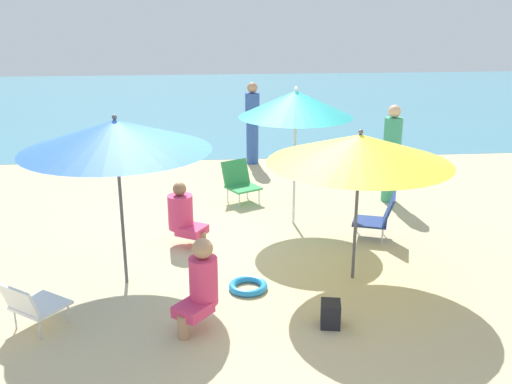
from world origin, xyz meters
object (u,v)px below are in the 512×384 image
(beach_chair_c, at_px, (32,304))
(person_b, at_px, (201,284))
(umbrella_teal, at_px, (296,104))
(beach_chair_b, at_px, (378,216))
(umbrella_blue, at_px, (116,135))
(swim_ring, at_px, (248,286))
(person_d, at_px, (391,153))
(person_c, at_px, (183,214))
(umbrella_yellow, at_px, (360,149))
(beach_chair_a, at_px, (240,181))
(beach_bag, at_px, (330,314))
(person_a, at_px, (252,123))

(beach_chair_c, height_order, person_b, person_b)
(umbrella_teal, xyz_separation_m, beach_chair_b, (1.12, -0.74, -1.53))
(umbrella_blue, height_order, person_b, umbrella_blue)
(umbrella_blue, xyz_separation_m, swim_ring, (1.48, -0.34, -1.81))
(person_d, bearing_deg, umbrella_blue, 42.57)
(person_c, xyz_separation_m, person_d, (3.49, 1.61, 0.40))
(person_c, bearing_deg, umbrella_yellow, 0.67)
(person_c, bearing_deg, beach_chair_a, 95.12)
(umbrella_yellow, distance_m, person_c, 2.76)
(umbrella_blue, bearing_deg, beach_bag, -28.41)
(person_a, xyz_separation_m, person_c, (-1.34, -4.32, -0.43))
(umbrella_yellow, bearing_deg, person_c, 149.13)
(umbrella_blue, relative_size, person_a, 1.27)
(beach_chair_b, xyz_separation_m, person_b, (-2.56, -2.19, 0.15))
(beach_chair_b, xyz_separation_m, person_d, (0.69, 1.67, 0.51))
(beach_chair_b, relative_size, person_d, 0.42)
(umbrella_blue, bearing_deg, person_d, 33.34)
(beach_chair_a, relative_size, person_a, 0.43)
(person_b, xyz_separation_m, person_c, (-0.24, 2.25, -0.05))
(umbrella_yellow, xyz_separation_m, person_b, (-1.89, -0.98, -1.16))
(umbrella_blue, relative_size, person_c, 2.39)
(beach_chair_a, xyz_separation_m, beach_chair_b, (1.89, -1.89, -0.02))
(beach_chair_c, distance_m, person_d, 6.29)
(person_a, bearing_deg, beach_chair_c, 147.23)
(umbrella_blue, relative_size, beach_chair_a, 2.98)
(umbrella_teal, height_order, beach_bag, umbrella_teal)
(beach_chair_c, bearing_deg, person_d, -16.05)
(umbrella_teal, xyz_separation_m, person_c, (-1.68, -0.69, -1.42))
(umbrella_teal, xyz_separation_m, person_b, (-1.43, -2.94, -1.37))
(person_a, bearing_deg, umbrella_blue, 150.53)
(person_a, distance_m, beach_bag, 6.73)
(person_b, bearing_deg, beach_chair_c, -52.48)
(person_a, relative_size, swim_ring, 3.67)
(umbrella_yellow, xyz_separation_m, swim_ring, (-1.33, -0.19, -1.62))
(beach_chair_a, distance_m, beach_chair_c, 4.69)
(beach_chair_c, height_order, person_d, person_d)
(umbrella_teal, relative_size, beach_chair_b, 3.04)
(umbrella_yellow, height_order, beach_chair_b, umbrella_yellow)
(umbrella_teal, height_order, person_d, umbrella_teal)
(beach_chair_b, bearing_deg, umbrella_blue, 36.72)
(umbrella_teal, relative_size, beach_chair_a, 2.89)
(umbrella_blue, height_order, beach_bag, umbrella_blue)
(beach_chair_a, relative_size, person_c, 0.80)
(umbrella_yellow, distance_m, beach_chair_a, 3.58)
(umbrella_teal, bearing_deg, swim_ring, -112.21)
(umbrella_yellow, distance_m, swim_ring, 2.11)
(umbrella_yellow, xyz_separation_m, beach_chair_c, (-3.63, -0.91, -1.35))
(beach_chair_a, bearing_deg, person_b, -37.97)
(umbrella_blue, bearing_deg, beach_chair_c, -128.17)
(beach_chair_a, relative_size, person_d, 0.44)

